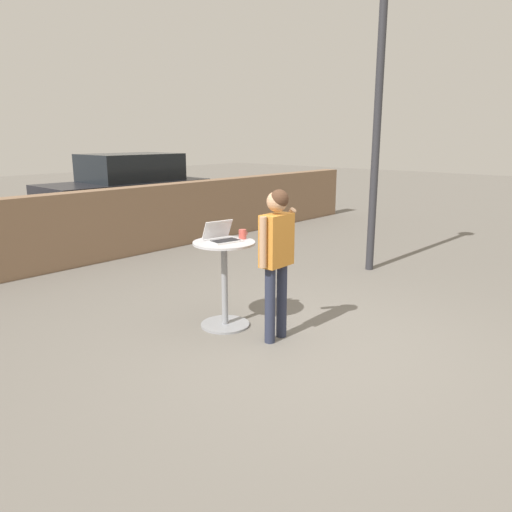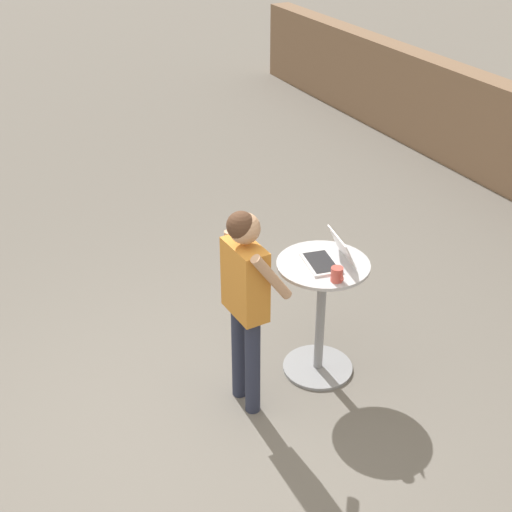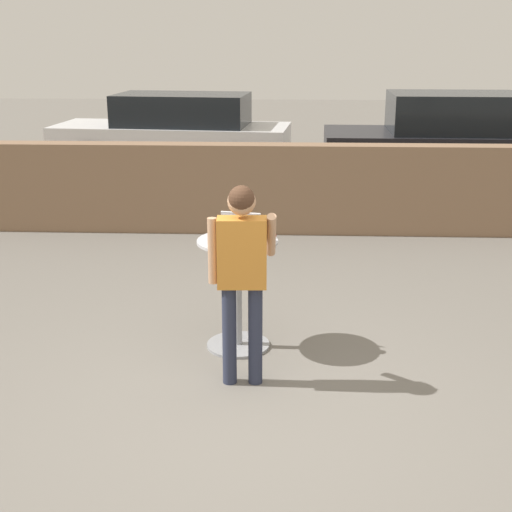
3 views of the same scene
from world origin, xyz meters
The scene contains 5 objects.
ground_plane centered at (0.00, 0.00, 0.00)m, with size 50.00×50.00×0.00m, color slate.
cafe_table centered at (-0.18, 1.18, 0.57)m, with size 0.68×0.68×0.97m.
laptop centered at (-0.17, 1.22, 1.02)m, with size 0.40×0.38×0.22m.
coffee_mug centered at (0.07, 1.14, 1.02)m, with size 0.12×0.09×0.11m.
standing_person centered at (-0.10, 0.51, 0.99)m, with size 0.51×0.36×1.58m.
Camera 2 is at (3.52, -1.29, 3.61)m, focal length 50.00 mm.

